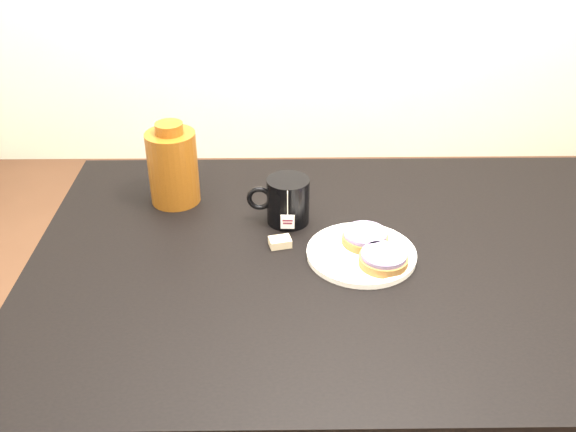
{
  "coord_description": "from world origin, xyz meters",
  "views": [
    {
      "loc": [
        -0.18,
        -1.09,
        1.5
      ],
      "look_at": [
        -0.17,
        0.06,
        0.81
      ],
      "focal_mm": 40.0,
      "sensor_mm": 36.0,
      "label": 1
    }
  ],
  "objects_px": {
    "bagel_back": "(365,237)",
    "teabag_pouch": "(280,242)",
    "bagel_front": "(383,259)",
    "mug": "(287,200)",
    "table": "(367,287)",
    "plate": "(361,253)",
    "bagel_package": "(173,166)"
  },
  "relations": [
    {
      "from": "bagel_back",
      "to": "teabag_pouch",
      "type": "distance_m",
      "value": 0.18
    },
    {
      "from": "bagel_front",
      "to": "mug",
      "type": "distance_m",
      "value": 0.27
    },
    {
      "from": "table",
      "to": "bagel_front",
      "type": "distance_m",
      "value": 0.12
    },
    {
      "from": "mug",
      "to": "plate",
      "type": "bearing_deg",
      "value": -41.02
    },
    {
      "from": "table",
      "to": "bagel_package",
      "type": "height_order",
      "value": "bagel_package"
    },
    {
      "from": "table",
      "to": "bagel_back",
      "type": "relative_size",
      "value": 11.63
    },
    {
      "from": "teabag_pouch",
      "to": "mug",
      "type": "bearing_deg",
      "value": 80.98
    },
    {
      "from": "plate",
      "to": "teabag_pouch",
      "type": "relative_size",
      "value": 5.0
    },
    {
      "from": "bagel_front",
      "to": "bagel_package",
      "type": "xyz_separation_m",
      "value": [
        -0.45,
        0.29,
        0.06
      ]
    },
    {
      "from": "plate",
      "to": "bagel_package",
      "type": "distance_m",
      "value": 0.48
    },
    {
      "from": "bagel_back",
      "to": "table",
      "type": "bearing_deg",
      "value": -73.89
    },
    {
      "from": "bagel_back",
      "to": "bagel_front",
      "type": "xyz_separation_m",
      "value": [
        0.03,
        -0.08,
        -0.0
      ]
    },
    {
      "from": "mug",
      "to": "table",
      "type": "bearing_deg",
      "value": -36.61
    },
    {
      "from": "bagel_front",
      "to": "bagel_back",
      "type": "bearing_deg",
      "value": 109.19
    },
    {
      "from": "bagel_back",
      "to": "bagel_front",
      "type": "distance_m",
      "value": 0.08
    },
    {
      "from": "bagel_back",
      "to": "bagel_front",
      "type": "bearing_deg",
      "value": -70.81
    },
    {
      "from": "bagel_front",
      "to": "plate",
      "type": "bearing_deg",
      "value": 129.32
    },
    {
      "from": "bagel_package",
      "to": "plate",
      "type": "bearing_deg",
      "value": -30.11
    },
    {
      "from": "plate",
      "to": "mug",
      "type": "height_order",
      "value": "mug"
    },
    {
      "from": "plate",
      "to": "bagel_front",
      "type": "height_order",
      "value": "bagel_front"
    },
    {
      "from": "bagel_back",
      "to": "mug",
      "type": "distance_m",
      "value": 0.2
    },
    {
      "from": "table",
      "to": "bagel_back",
      "type": "distance_m",
      "value": 0.11
    },
    {
      "from": "bagel_front",
      "to": "mug",
      "type": "relative_size",
      "value": 0.84
    },
    {
      "from": "mug",
      "to": "bagel_package",
      "type": "height_order",
      "value": "bagel_package"
    },
    {
      "from": "plate",
      "to": "teabag_pouch",
      "type": "height_order",
      "value": "teabag_pouch"
    },
    {
      "from": "mug",
      "to": "teabag_pouch",
      "type": "relative_size",
      "value": 3.13
    },
    {
      "from": "mug",
      "to": "bagel_package",
      "type": "distance_m",
      "value": 0.28
    },
    {
      "from": "bagel_front",
      "to": "teabag_pouch",
      "type": "distance_m",
      "value": 0.22
    },
    {
      "from": "bagel_back",
      "to": "bagel_front",
      "type": "height_order",
      "value": "same"
    },
    {
      "from": "table",
      "to": "mug",
      "type": "height_order",
      "value": "mug"
    },
    {
      "from": "bagel_back",
      "to": "teabag_pouch",
      "type": "height_order",
      "value": "bagel_back"
    },
    {
      "from": "teabag_pouch",
      "to": "bagel_package",
      "type": "distance_m",
      "value": 0.33
    }
  ]
}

